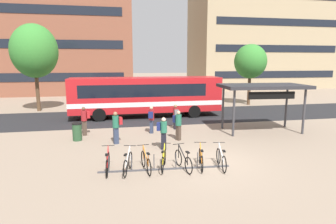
{
  "coord_description": "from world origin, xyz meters",
  "views": [
    {
      "loc": [
        -3.97,
        -11.54,
        4.47
      ],
      "look_at": [
        -0.79,
        4.85,
        1.48
      ],
      "focal_mm": 30.31,
      "sensor_mm": 36.0,
      "label": 1
    }
  ],
  "objects_px": {
    "commuter_navy_pack_1": "(178,123)",
    "parked_bicycle_red_0": "(108,163)",
    "parked_bicycle_orange_5": "(201,159)",
    "street_tree_1": "(250,62)",
    "commuter_grey_pack_3": "(176,115)",
    "commuter_navy_pack_5": "(163,131)",
    "parked_bicycle_white_1": "(128,163)",
    "city_bus": "(147,95)",
    "parked_bicycle_orange_2": "(146,162)",
    "parked_bicycle_yellow_3": "(164,160)",
    "commuter_red_pack_0": "(85,119)",
    "commuter_red_pack_4": "(116,125)",
    "trash_bin": "(77,132)",
    "transit_shelter": "(263,88)",
    "street_tree_0": "(34,51)",
    "parked_bicycle_black_4": "(183,161)",
    "parked_bicycle_white_6": "(221,159)",
    "commuter_navy_pack_2": "(151,118)"
  },
  "relations": [
    {
      "from": "commuter_navy_pack_2",
      "to": "street_tree_1",
      "type": "bearing_deg",
      "value": -32.69
    },
    {
      "from": "commuter_navy_pack_1",
      "to": "commuter_grey_pack_3",
      "type": "bearing_deg",
      "value": 140.61
    },
    {
      "from": "city_bus",
      "to": "parked_bicycle_orange_2",
      "type": "height_order",
      "value": "city_bus"
    },
    {
      "from": "parked_bicycle_orange_2",
      "to": "parked_bicycle_white_6",
      "type": "bearing_deg",
      "value": -101.38
    },
    {
      "from": "commuter_red_pack_4",
      "to": "parked_bicycle_orange_5",
      "type": "bearing_deg",
      "value": 111.85
    },
    {
      "from": "parked_bicycle_orange_2",
      "to": "commuter_grey_pack_3",
      "type": "bearing_deg",
      "value": -28.58
    },
    {
      "from": "commuter_navy_pack_5",
      "to": "parked_bicycle_red_0",
      "type": "bearing_deg",
      "value": -123.85
    },
    {
      "from": "parked_bicycle_white_6",
      "to": "transit_shelter",
      "type": "height_order",
      "value": "transit_shelter"
    },
    {
      "from": "parked_bicycle_yellow_3",
      "to": "commuter_red_pack_0",
      "type": "xyz_separation_m",
      "value": [
        -3.75,
        6.34,
        0.64
      ]
    },
    {
      "from": "parked_bicycle_yellow_3",
      "to": "street_tree_1",
      "type": "height_order",
      "value": "street_tree_1"
    },
    {
      "from": "commuter_navy_pack_5",
      "to": "commuter_grey_pack_3",
      "type": "bearing_deg",
      "value": 81.8
    },
    {
      "from": "parked_bicycle_white_1",
      "to": "commuter_navy_pack_1",
      "type": "height_order",
      "value": "commuter_navy_pack_1"
    },
    {
      "from": "parked_bicycle_red_0",
      "to": "parked_bicycle_white_6",
      "type": "xyz_separation_m",
      "value": [
        4.71,
        -0.44,
        0.0
      ]
    },
    {
      "from": "commuter_grey_pack_3",
      "to": "street_tree_1",
      "type": "distance_m",
      "value": 13.97
    },
    {
      "from": "parked_bicycle_white_6",
      "to": "parked_bicycle_black_4",
      "type": "bearing_deg",
      "value": 93.37
    },
    {
      "from": "parked_bicycle_white_1",
      "to": "commuter_red_pack_4",
      "type": "distance_m",
      "value": 4.31
    },
    {
      "from": "parked_bicycle_orange_5",
      "to": "parked_bicycle_white_6",
      "type": "relative_size",
      "value": 0.99
    },
    {
      "from": "parked_bicycle_yellow_3",
      "to": "transit_shelter",
      "type": "height_order",
      "value": "transit_shelter"
    },
    {
      "from": "commuter_navy_pack_1",
      "to": "street_tree_0",
      "type": "distance_m",
      "value": 16.38
    },
    {
      "from": "parked_bicycle_red_0",
      "to": "commuter_red_pack_0",
      "type": "distance_m",
      "value": 6.47
    },
    {
      "from": "city_bus",
      "to": "street_tree_0",
      "type": "bearing_deg",
      "value": 153.75
    },
    {
      "from": "parked_bicycle_black_4",
      "to": "commuter_red_pack_4",
      "type": "distance_m",
      "value": 5.18
    },
    {
      "from": "parked_bicycle_white_6",
      "to": "commuter_red_pack_0",
      "type": "xyz_separation_m",
      "value": [
        -6.16,
        6.71,
        0.64
      ]
    },
    {
      "from": "parked_bicycle_white_1",
      "to": "commuter_navy_pack_2",
      "type": "xyz_separation_m",
      "value": [
        1.8,
        6.18,
        0.61
      ]
    },
    {
      "from": "parked_bicycle_yellow_3",
      "to": "commuter_grey_pack_3",
      "type": "xyz_separation_m",
      "value": [
        2.03,
        6.84,
        0.57
      ]
    },
    {
      "from": "parked_bicycle_orange_5",
      "to": "street_tree_1",
      "type": "xyz_separation_m",
      "value": [
        10.33,
        16.26,
        4.07
      ]
    },
    {
      "from": "parked_bicycle_white_1",
      "to": "street_tree_1",
      "type": "bearing_deg",
      "value": -24.87
    },
    {
      "from": "city_bus",
      "to": "trash_bin",
      "type": "xyz_separation_m",
      "value": [
        -4.78,
        -6.34,
        -1.26
      ]
    },
    {
      "from": "commuter_red_pack_0",
      "to": "street_tree_1",
      "type": "distance_m",
      "value": 18.76
    },
    {
      "from": "parked_bicycle_yellow_3",
      "to": "commuter_red_pack_0",
      "type": "distance_m",
      "value": 7.39
    },
    {
      "from": "commuter_red_pack_4",
      "to": "street_tree_1",
      "type": "xyz_separation_m",
      "value": [
        13.79,
        11.93,
        3.42
      ]
    },
    {
      "from": "commuter_red_pack_4",
      "to": "street_tree_0",
      "type": "relative_size",
      "value": 0.23
    },
    {
      "from": "parked_bicycle_white_1",
      "to": "parked_bicycle_orange_5",
      "type": "bearing_deg",
      "value": -76.85
    },
    {
      "from": "parked_bicycle_red_0",
      "to": "parked_bicycle_white_1",
      "type": "bearing_deg",
      "value": -98.16
    },
    {
      "from": "transit_shelter",
      "to": "commuter_red_pack_0",
      "type": "bearing_deg",
      "value": 178.36
    },
    {
      "from": "parked_bicycle_orange_5",
      "to": "commuter_navy_pack_5",
      "type": "distance_m",
      "value": 3.12
    },
    {
      "from": "parked_bicycle_red_0",
      "to": "parked_bicycle_orange_5",
      "type": "relative_size",
      "value": 1.02
    },
    {
      "from": "parked_bicycle_orange_5",
      "to": "transit_shelter",
      "type": "relative_size",
      "value": 0.31
    },
    {
      "from": "parked_bicycle_red_0",
      "to": "commuter_grey_pack_3",
      "type": "xyz_separation_m",
      "value": [
        4.33,
        6.77,
        0.57
      ]
    },
    {
      "from": "commuter_navy_pack_1",
      "to": "street_tree_1",
      "type": "bearing_deg",
      "value": 109.09
    },
    {
      "from": "commuter_grey_pack_3",
      "to": "commuter_red_pack_4",
      "type": "height_order",
      "value": "commuter_red_pack_4"
    },
    {
      "from": "parked_bicycle_red_0",
      "to": "trash_bin",
      "type": "bearing_deg",
      "value": 22.14
    },
    {
      "from": "parked_bicycle_red_0",
      "to": "commuter_red_pack_0",
      "type": "relative_size",
      "value": 0.97
    },
    {
      "from": "parked_bicycle_white_1",
      "to": "parked_bicycle_black_4",
      "type": "distance_m",
      "value": 2.29
    },
    {
      "from": "parked_bicycle_yellow_3",
      "to": "commuter_navy_pack_2",
      "type": "height_order",
      "value": "commuter_navy_pack_2"
    },
    {
      "from": "commuter_navy_pack_1",
      "to": "parked_bicycle_red_0",
      "type": "bearing_deg",
      "value": -72.99
    },
    {
      "from": "city_bus",
      "to": "street_tree_1",
      "type": "relative_size",
      "value": 1.94
    },
    {
      "from": "street_tree_0",
      "to": "trash_bin",
      "type": "bearing_deg",
      "value": -67.04
    },
    {
      "from": "commuter_navy_pack_1",
      "to": "commuter_navy_pack_5",
      "type": "relative_size",
      "value": 1.03
    },
    {
      "from": "commuter_red_pack_4",
      "to": "commuter_navy_pack_5",
      "type": "xyz_separation_m",
      "value": [
        2.32,
        -1.48,
        -0.06
      ]
    }
  ]
}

